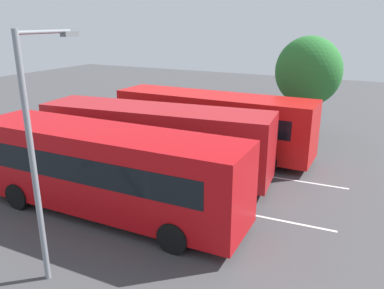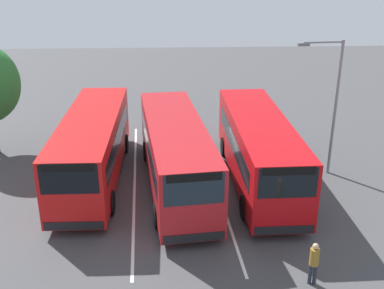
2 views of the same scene
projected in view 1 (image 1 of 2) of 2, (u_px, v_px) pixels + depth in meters
name	position (u px, v px, depth m)	size (l,w,h in m)	color
ground_plane	(168.00, 177.00, 18.02)	(73.53, 73.53, 0.00)	#424244
bus_far_left	(212.00, 122.00, 20.67)	(10.78, 2.77, 3.29)	red
bus_center_left	(155.00, 139.00, 17.68)	(10.97, 3.71, 3.29)	#AD191E
bus_center_right	(106.00, 169.00, 14.10)	(10.80, 2.83, 3.29)	#B70C11
street_lamp	(37.00, 144.00, 9.97)	(0.36, 2.28, 6.84)	gray
depot_tree	(308.00, 72.00, 23.61)	(4.06, 3.65, 6.17)	#4C3823
lane_stripe_outer_left	(188.00, 164.00, 19.71)	(15.48, 0.12, 0.01)	silver
lane_stripe_inner_left	(145.00, 193.00, 16.32)	(15.48, 0.12, 0.01)	silver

